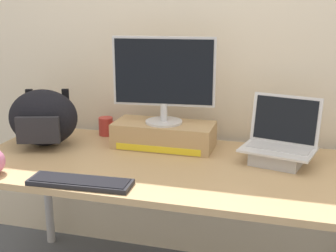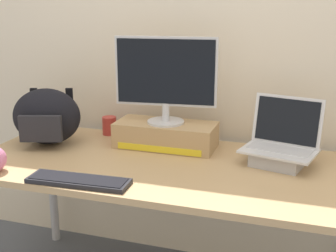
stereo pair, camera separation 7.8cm
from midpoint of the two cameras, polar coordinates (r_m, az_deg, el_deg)
back_wall at (r=2.47m, az=2.37°, el=11.64°), size 7.00×0.10×2.60m
desk at (r=2.12m, az=-1.05°, el=-6.39°), size 1.86×0.83×0.74m
toner_box_yellow at (r=2.30m, az=-1.49°, el=-1.15°), size 0.51×0.23×0.13m
desktop_monitor at (r=2.23m, az=-1.55°, el=6.15°), size 0.51×0.19×0.44m
open_laptop at (r=2.14m, az=12.91°, el=-2.95°), size 0.37×0.31×0.30m
external_keyboard at (r=1.90m, az=-12.27°, el=-6.99°), size 0.44×0.14×0.02m
messenger_backpack at (r=2.41m, az=-16.48°, el=0.98°), size 0.40×0.33×0.30m
coffee_mug at (r=2.54m, az=-8.72°, el=-0.03°), size 0.12×0.08×0.10m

